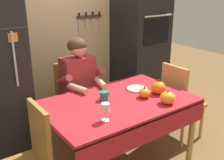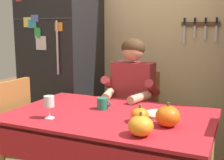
# 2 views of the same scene
# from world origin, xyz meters

# --- Properties ---
(back_wall_assembly) EXTENTS (3.70, 0.13, 2.60)m
(back_wall_assembly) POSITION_xyz_m (0.05, 1.35, 1.30)
(back_wall_assembly) COLOR #D1B784
(back_wall_assembly) RESTS_ON ground
(wall_oven) EXTENTS (0.60, 0.64, 2.10)m
(wall_oven) POSITION_xyz_m (1.05, 1.00, 1.05)
(wall_oven) COLOR black
(wall_oven) RESTS_ON ground
(dining_table) EXTENTS (1.40, 0.90, 0.74)m
(dining_table) POSITION_xyz_m (0.00, 0.08, 0.66)
(dining_table) COLOR tan
(dining_table) RESTS_ON ground
(chair_behind_person) EXTENTS (0.40, 0.40, 0.93)m
(chair_behind_person) POSITION_xyz_m (-0.06, 0.87, 0.51)
(chair_behind_person) COLOR #9E6B33
(chair_behind_person) RESTS_ON ground
(seated_person) EXTENTS (0.47, 0.55, 1.25)m
(seated_person) POSITION_xyz_m (-0.06, 0.68, 0.74)
(seated_person) COLOR #38384C
(seated_person) RESTS_ON ground
(chair_left_side) EXTENTS (0.40, 0.40, 0.93)m
(chair_left_side) POSITION_xyz_m (-0.90, 0.03, 0.51)
(chair_left_side) COLOR #9E6B33
(chair_left_side) RESTS_ON ground
(chair_right_side) EXTENTS (0.40, 0.40, 0.93)m
(chair_right_side) POSITION_xyz_m (0.90, 0.13, 0.51)
(chair_right_side) COLOR tan
(chair_right_side) RESTS_ON ground
(coffee_mug) EXTENTS (0.11, 0.08, 0.09)m
(coffee_mug) POSITION_xyz_m (-0.10, 0.19, 0.78)
(coffee_mug) COLOR #237F66
(coffee_mug) RESTS_ON dining_table
(wine_glass) EXTENTS (0.07, 0.07, 0.15)m
(wine_glass) POSITION_xyz_m (-0.32, -0.16, 0.85)
(wine_glass) COLOR white
(wine_glass) RESTS_ON dining_table
(pumpkin_large) EXTENTS (0.15, 0.15, 0.15)m
(pumpkin_large) POSITION_xyz_m (0.43, -0.00, 0.80)
(pumpkin_large) COLOR orange
(pumpkin_large) RESTS_ON dining_table
(pumpkin_medium) EXTENTS (0.14, 0.14, 0.14)m
(pumpkin_medium) POSITION_xyz_m (0.33, -0.22, 0.80)
(pumpkin_medium) COLOR orange
(pumpkin_medium) RESTS_ON dining_table
(pumpkin_small) EXTENTS (0.12, 0.12, 0.12)m
(pumpkin_small) POSITION_xyz_m (0.25, 0.01, 0.79)
(pumpkin_small) COLOR orange
(pumpkin_small) RESTS_ON dining_table
(serving_tray) EXTENTS (0.21, 0.21, 0.02)m
(serving_tray) POSITION_xyz_m (0.33, 0.21, 0.75)
(serving_tray) COLOR beige
(serving_tray) RESTS_ON dining_table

